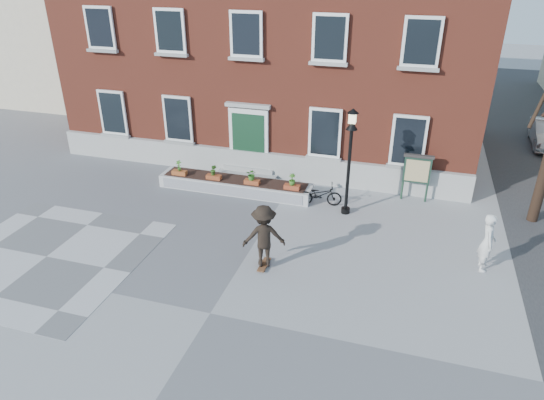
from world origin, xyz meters
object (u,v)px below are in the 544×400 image
(bicycle, at_px, (320,195))
(skateboarder, at_px, (264,236))
(lamp_post, at_px, (350,148))
(bystander, at_px, (487,242))
(notice_board, at_px, (417,170))

(bicycle, relative_size, skateboarder, 0.81)
(lamp_post, bearing_deg, bystander, -27.48)
(bystander, bearing_deg, lamp_post, 60.19)
(bicycle, relative_size, notice_board, 0.88)
(bystander, relative_size, notice_board, 0.98)
(bystander, relative_size, skateboarder, 0.89)
(bicycle, relative_size, lamp_post, 0.42)
(bystander, distance_m, notice_board, 4.67)
(notice_board, xyz_separation_m, skateboarder, (-4.16, -5.92, -0.20))
(bystander, xyz_separation_m, notice_board, (-2.17, 4.12, 0.34))
(bystander, distance_m, skateboarder, 6.58)
(bicycle, height_order, skateboarder, skateboarder)
(lamp_post, xyz_separation_m, skateboarder, (-1.82, -4.14, -1.48))
(lamp_post, height_order, notice_board, lamp_post)
(lamp_post, relative_size, skateboarder, 1.92)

